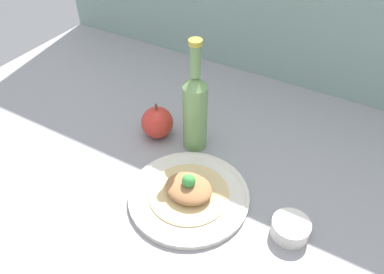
# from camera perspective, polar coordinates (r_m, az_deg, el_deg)

# --- Properties ---
(ground_plane) EXTENTS (1.80, 1.10, 0.04)m
(ground_plane) POSITION_cam_1_polar(r_m,az_deg,el_deg) (0.94, 2.58, -7.67)
(ground_plane) COLOR gray
(plate) EXTENTS (0.28, 0.28, 0.02)m
(plate) POSITION_cam_1_polar(r_m,az_deg,el_deg) (0.89, -0.49, -8.85)
(plate) COLOR silver
(plate) RESTS_ON ground_plane
(plated_food) EXTENTS (0.19, 0.19, 0.06)m
(plated_food) POSITION_cam_1_polar(r_m,az_deg,el_deg) (0.87, -0.50, -7.96)
(plated_food) COLOR #D6BC7F
(plated_food) RESTS_ON plate
(cider_bottle) EXTENTS (0.06, 0.06, 0.31)m
(cider_bottle) POSITION_cam_1_polar(r_m,az_deg,el_deg) (0.94, 0.46, 4.22)
(cider_bottle) COLOR #729E5B
(cider_bottle) RESTS_ON ground_plane
(apple) EXTENTS (0.09, 0.09, 0.11)m
(apple) POSITION_cam_1_polar(r_m,az_deg,el_deg) (1.03, -5.32, 2.23)
(apple) COLOR red
(apple) RESTS_ON ground_plane
(dipping_bowl) EXTENTS (0.08, 0.08, 0.04)m
(dipping_bowl) POSITION_cam_1_polar(r_m,az_deg,el_deg) (0.84, 14.74, -13.32)
(dipping_bowl) COLOR silver
(dipping_bowl) RESTS_ON ground_plane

